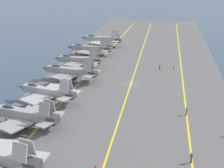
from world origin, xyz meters
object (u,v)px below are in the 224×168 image
object	(u,v)px
parked_jet_seventh	(101,39)
crew_brown_vest	(186,111)
parked_jet_fourth	(70,71)
crew_blue_vest	(191,157)
crew_yellow_vest	(174,66)
parked_jet_second	(24,115)
parked_jet_fifth	(78,60)
parked_jet_sixth	(90,48)
crew_green_vest	(160,66)
parked_jet_third	(47,91)

from	to	relation	value
parked_jet_seventh	crew_brown_vest	size ratio (longest dim) A/B	9.21
parked_jet_fourth	parked_jet_seventh	world-z (taller)	parked_jet_seventh
crew_blue_vest	crew_yellow_vest	world-z (taller)	crew_blue_vest
parked_jet_second	parked_jet_fourth	distance (m)	28.51
parked_jet_fifth	crew_blue_vest	bearing A→B (deg)	-148.16
parked_jet_fifth	parked_jet_sixth	world-z (taller)	parked_jet_sixth
parked_jet_fifth	crew_yellow_vest	bearing A→B (deg)	-85.48
parked_jet_sixth	parked_jet_seventh	distance (m)	14.84
parked_jet_fourth	crew_green_vest	size ratio (longest dim) A/B	9.69
crew_brown_vest	crew_blue_vest	bearing A→B (deg)	179.87
parked_jet_sixth	crew_green_vest	xyz separation A→B (m)	(-14.34, -24.71, -1.44)
parked_jet_fourth	crew_brown_vest	distance (m)	35.42
parked_jet_fourth	crew_blue_vest	world-z (taller)	parked_jet_fourth
parked_jet_seventh	crew_yellow_vest	distance (m)	39.19
parked_jet_second	parked_jet_third	bearing A→B (deg)	-0.51
parked_jet_third	parked_jet_fifth	distance (m)	29.07
crew_green_vest	crew_yellow_vest	distance (m)	4.25
crew_blue_vest	parked_jet_sixth	bearing A→B (deg)	25.30
parked_jet_fifth	parked_jet_seventh	bearing A→B (deg)	-2.89
parked_jet_second	crew_yellow_vest	world-z (taller)	parked_jet_second
parked_jet_sixth	crew_brown_vest	distance (m)	56.48
parked_jet_fourth	crew_brown_vest	size ratio (longest dim) A/B	9.18
parked_jet_fifth	parked_jet_seventh	size ratio (longest dim) A/B	0.90
parked_jet_second	parked_jet_third	xyz separation A→B (m)	(12.55, -0.11, 0.22)
crew_green_vest	parked_jet_fourth	bearing A→B (deg)	120.96
parked_jet_seventh	crew_brown_vest	bearing A→B (deg)	-154.43
parked_jet_fourth	parked_jet_fifth	distance (m)	13.16
crew_blue_vest	crew_green_vest	world-z (taller)	crew_blue_vest
parked_jet_second	parked_jet_fourth	bearing A→B (deg)	-1.87
parked_jet_seventh	crew_brown_vest	world-z (taller)	parked_jet_seventh
parked_jet_third	parked_jet_fourth	bearing A→B (deg)	-2.94
parked_jet_third	crew_yellow_vest	size ratio (longest dim) A/B	9.10
parked_jet_third	crew_blue_vest	distance (m)	37.42
parked_jet_second	parked_jet_seventh	bearing A→B (deg)	-1.15
crew_brown_vest	crew_yellow_vest	xyz separation A→B (m)	(33.95, 2.24, -0.06)
parked_jet_third	parked_jet_seventh	xyz separation A→B (m)	(59.33, -1.33, 0.11)
parked_jet_second	parked_jet_sixth	xyz separation A→B (m)	(57.11, -0.02, 0.05)
parked_jet_fifth	crew_yellow_vest	world-z (taller)	parked_jet_fifth
parked_jet_fourth	parked_jet_sixth	size ratio (longest dim) A/B	1.02
crew_brown_vest	parked_jet_seventh	bearing A→B (deg)	25.57
crew_brown_vest	crew_yellow_vest	size ratio (longest dim) A/B	1.06
parked_jet_second	parked_jet_fifth	distance (m)	41.61
parked_jet_fourth	crew_brown_vest	bearing A→B (deg)	-121.60
parked_jet_fourth	crew_green_vest	xyz separation A→B (m)	(14.28, -23.80, -1.67)
parked_jet_sixth	parked_jet_seventh	world-z (taller)	parked_jet_sixth
parked_jet_sixth	crew_blue_vest	bearing A→B (deg)	-154.70
parked_jet_sixth	parked_jet_seventh	size ratio (longest dim) A/B	0.98
parked_jet_seventh	parked_jet_second	bearing A→B (deg)	178.85
parked_jet_second	crew_brown_vest	size ratio (longest dim) A/B	8.33
parked_jet_third	crew_blue_vest	world-z (taller)	parked_jet_third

